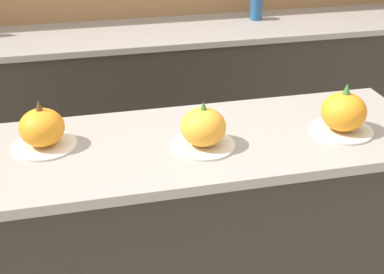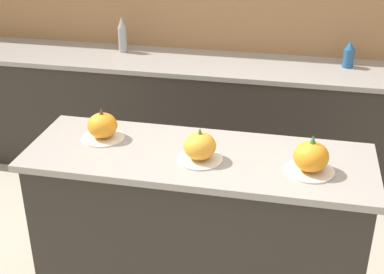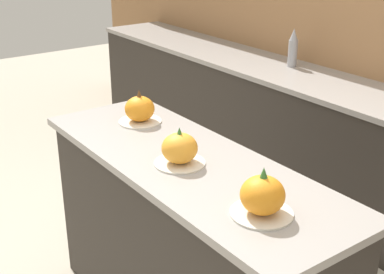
{
  "view_description": "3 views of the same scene",
  "coord_description": "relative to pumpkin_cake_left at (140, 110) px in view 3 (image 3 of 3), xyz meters",
  "views": [
    {
      "loc": [
        -0.39,
        -1.6,
        1.8
      ],
      "look_at": [
        -0.01,
        -0.02,
        0.96
      ],
      "focal_mm": 50.0,
      "sensor_mm": 36.0,
      "label": 1
    },
    {
      "loc": [
        0.44,
        -2.22,
        2.16
      ],
      "look_at": [
        -0.03,
        0.02,
        1.01
      ],
      "focal_mm": 50.0,
      "sensor_mm": 36.0,
      "label": 2
    },
    {
      "loc": [
        1.7,
        -1.22,
        1.91
      ],
      "look_at": [
        -0.03,
        0.05,
        1.02
      ],
      "focal_mm": 50.0,
      "sensor_mm": 36.0,
      "label": 3
    }
  ],
  "objects": [
    {
      "name": "pumpkin_cake_left",
      "position": [
        0.0,
        0.0,
        0.0
      ],
      "size": [
        0.22,
        0.22,
        0.17
      ],
      "color": "silver",
      "rests_on": "kitchen_island"
    },
    {
      "name": "bottle_tall",
      "position": [
        -0.4,
        1.52,
        0.03
      ],
      "size": [
        0.07,
        0.07,
        0.27
      ],
      "color": "#99999E",
      "rests_on": "back_counter"
    },
    {
      "name": "pumpkin_cake_center",
      "position": [
        0.53,
        -0.12,
        0.0
      ],
      "size": [
        0.22,
        0.22,
        0.17
      ],
      "color": "silver",
      "rests_on": "kitchen_island"
    },
    {
      "name": "pumpkin_cake_right",
      "position": [
        1.04,
        -0.13,
        0.01
      ],
      "size": [
        0.23,
        0.23,
        0.18
      ],
      "color": "silver",
      "rests_on": "kitchen_island"
    },
    {
      "name": "back_counter",
      "position": [
        0.51,
        1.4,
        -0.55
      ],
      "size": [
        6.0,
        0.6,
        0.9
      ],
      "color": "#2D2823",
      "rests_on": "ground_plane"
    },
    {
      "name": "kitchen_island",
      "position": [
        0.51,
        -0.07,
        -0.53
      ],
      "size": [
        1.69,
        0.58,
        0.93
      ],
      "color": "#2D2823",
      "rests_on": "ground_plane"
    }
  ]
}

